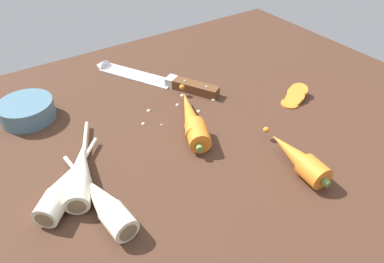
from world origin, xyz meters
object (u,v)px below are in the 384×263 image
(parsnip_mid_right, at_px, (80,173))
(chefs_knife, at_px, (151,77))
(parsnip_mid_left, at_px, (104,202))
(parsnip_front, at_px, (64,188))
(prep_bowl, at_px, (27,110))
(whole_carrot, at_px, (191,119))
(carrot_slice_stack, at_px, (295,96))
(whole_carrot_second, at_px, (298,158))

(parsnip_mid_right, bearing_deg, chefs_knife, 41.98)
(chefs_knife, xyz_separation_m, parsnip_mid_left, (-0.25, -0.31, 0.01))
(parsnip_front, relative_size, prep_bowl, 1.45)
(whole_carrot, xyz_separation_m, parsnip_front, (-0.27, -0.04, -0.00))
(carrot_slice_stack, bearing_deg, chefs_knife, 131.32)
(parsnip_mid_left, height_order, parsnip_mid_right, same)
(carrot_slice_stack, distance_m, prep_bowl, 0.58)
(parsnip_mid_right, bearing_deg, whole_carrot_second, -28.65)
(chefs_knife, xyz_separation_m, whole_carrot, (-0.02, -0.21, 0.01))
(whole_carrot, height_order, carrot_slice_stack, whole_carrot)
(chefs_knife, distance_m, prep_bowl, 0.29)
(whole_carrot, distance_m, whole_carrot_second, 0.22)
(prep_bowl, bearing_deg, whole_carrot_second, -49.32)
(parsnip_mid_left, bearing_deg, parsnip_front, 122.80)
(carrot_slice_stack, bearing_deg, whole_carrot_second, -135.90)
(whole_carrot_second, height_order, parsnip_mid_right, whole_carrot_second)
(parsnip_mid_left, bearing_deg, whole_carrot_second, -16.98)
(whole_carrot_second, bearing_deg, parsnip_mid_right, 151.35)
(whole_carrot, bearing_deg, parsnip_mid_right, -175.29)
(parsnip_mid_left, xyz_separation_m, parsnip_mid_right, (-0.01, 0.08, -0.00))
(chefs_knife, height_order, parsnip_mid_left, parsnip_mid_left)
(whole_carrot, distance_m, parsnip_front, 0.27)
(whole_carrot_second, xyz_separation_m, prep_bowl, (-0.36, 0.41, 0.00))
(chefs_knife, bearing_deg, parsnip_mid_left, -128.72)
(whole_carrot, xyz_separation_m, parsnip_mid_right, (-0.24, -0.02, -0.00))
(parsnip_mid_right, bearing_deg, prep_bowl, 96.94)
(parsnip_front, distance_m, prep_bowl, 0.25)
(parsnip_mid_right, distance_m, prep_bowl, 0.24)
(prep_bowl, bearing_deg, parsnip_mid_right, -83.06)
(chefs_knife, height_order, whole_carrot, whole_carrot)
(parsnip_mid_right, bearing_deg, parsnip_front, -152.83)
(chefs_knife, relative_size, carrot_slice_stack, 3.85)
(parsnip_mid_right, bearing_deg, parsnip_mid_left, -84.83)
(whole_carrot_second, relative_size, parsnip_mid_right, 0.78)
(whole_carrot, bearing_deg, prep_bowl, 140.78)
(whole_carrot, height_order, parsnip_mid_right, whole_carrot)
(whole_carrot_second, height_order, parsnip_mid_left, whole_carrot_second)
(parsnip_mid_left, distance_m, parsnip_mid_right, 0.08)
(carrot_slice_stack, xyz_separation_m, prep_bowl, (-0.52, 0.26, 0.01))
(whole_carrot, relative_size, parsnip_mid_right, 0.97)
(prep_bowl, bearing_deg, chefs_knife, -0.34)
(whole_carrot, bearing_deg, chefs_knife, 83.66)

